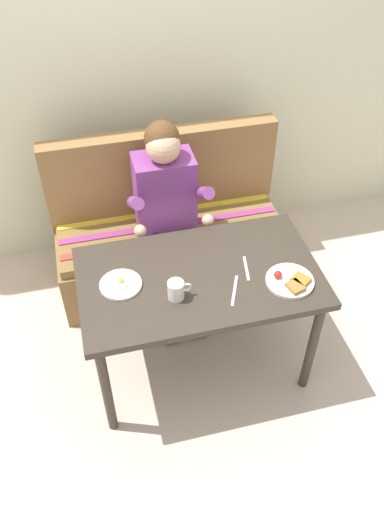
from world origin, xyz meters
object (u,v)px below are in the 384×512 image
object	(u,v)px
plate_eggs	(121,284)
plate_breakfast	(291,281)
coffee_mug	(176,290)
person	(167,203)
table	(199,286)
knife	(235,291)
couch	(169,237)
fork	(246,268)

from	to	relation	value
plate_eggs	plate_breakfast	bearing A→B (deg)	-12.67
coffee_mug	person	bearing A→B (deg)	81.58
table	plate_eggs	size ratio (longest dim) A/B	5.81
coffee_mug	knife	bearing A→B (deg)	-6.27
table	person	xyz separation A→B (m)	(-0.04, 0.59, 0.09)
plate_breakfast	plate_eggs	distance (m)	0.83
couch	fork	world-z (taller)	couch
plate_breakfast	person	bearing A→B (deg)	121.28
plate_breakfast	knife	world-z (taller)	plate_breakfast
plate_eggs	fork	bearing A→B (deg)	-3.33
plate_breakfast	coffee_mug	size ratio (longest dim) A/B	2.00
couch	knife	bearing A→B (deg)	-81.48
plate_breakfast	plate_eggs	world-z (taller)	plate_breakfast
couch	plate_eggs	xyz separation A→B (m)	(-0.39, -0.74, 0.41)
knife	person	bearing A→B (deg)	126.85
person	fork	world-z (taller)	person
table	fork	world-z (taller)	fork
fork	knife	size ratio (longest dim) A/B	0.85
coffee_mug	knife	world-z (taller)	coffee_mug
table	fork	xyz separation A→B (m)	(0.24, -0.02, 0.08)
person	fork	size ratio (longest dim) A/B	7.13
table	person	distance (m)	0.60
table	plate_breakfast	bearing A→B (deg)	-21.04
person	coffee_mug	distance (m)	0.71
plate_eggs	fork	world-z (taller)	plate_eggs
coffee_mug	fork	bearing A→B (deg)	14.72
couch	person	size ratio (longest dim) A/B	1.19
plate_breakfast	table	bearing A→B (deg)	158.96
couch	coffee_mug	bearing A→B (deg)	-99.12
plate_breakfast	plate_eggs	bearing A→B (deg)	167.33
fork	knife	xyz separation A→B (m)	(-0.10, -0.13, 0.00)
couch	plate_eggs	world-z (taller)	couch
plate_eggs	couch	bearing A→B (deg)	62.48
person	knife	world-z (taller)	person
table	couch	xyz separation A→B (m)	(0.00, 0.76, -0.32)
plate_breakfast	coffee_mug	distance (m)	0.56
table	plate_breakfast	world-z (taller)	plate_breakfast
plate_eggs	coffee_mug	xyz separation A→B (m)	(0.25, -0.14, 0.04)
coffee_mug	fork	xyz separation A→B (m)	(0.38, 0.10, -0.05)
knife	coffee_mug	bearing A→B (deg)	-162.66
plate_eggs	knife	bearing A→B (deg)	-17.67
table	plate_breakfast	xyz separation A→B (m)	(0.42, -0.16, 0.10)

